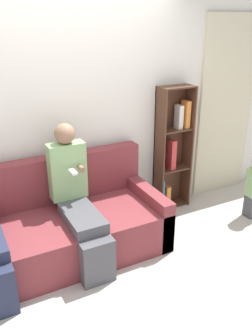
% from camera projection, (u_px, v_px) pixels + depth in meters
% --- Properties ---
extents(ground_plane, '(14.00, 14.00, 0.00)m').
position_uv_depth(ground_plane, '(113.00, 276.00, 3.32)').
color(ground_plane, '#BCB2A8').
extents(back_wall, '(10.00, 0.06, 2.55)m').
position_uv_depth(back_wall, '(67.00, 118.00, 3.69)').
color(back_wall, silver).
rests_on(back_wall, ground_plane).
extents(curtain_panel, '(0.84, 0.04, 2.29)m').
position_uv_depth(curtain_panel, '(226.00, 109.00, 4.59)').
color(curtain_panel, beige).
rests_on(curtain_panel, ground_plane).
extents(couch, '(2.13, 0.93, 0.93)m').
position_uv_depth(couch, '(57.00, 229.00, 3.53)').
color(couch, maroon).
rests_on(couch, ground_plane).
extents(adult_seated, '(0.36, 0.88, 1.31)m').
position_uv_depth(adult_seated, '(77.00, 196.00, 3.40)').
color(adult_seated, '#47474C').
rests_on(adult_seated, ground_plane).
extents(bookshelf, '(0.42, 0.23, 1.52)m').
position_uv_depth(bookshelf, '(172.00, 151.00, 4.33)').
color(bookshelf, '#4C2D1E').
rests_on(bookshelf, ground_plane).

